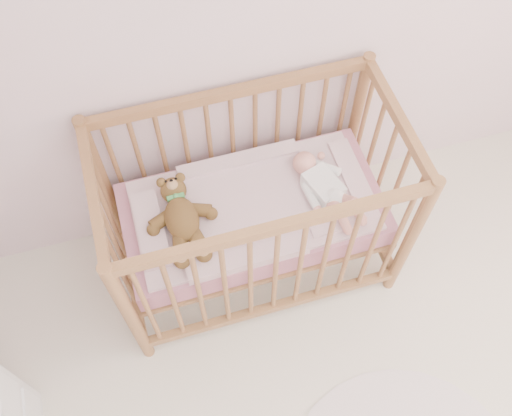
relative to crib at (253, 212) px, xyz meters
name	(u,v)px	position (x,y,z in m)	size (l,w,h in m)	color
crib	(253,212)	(0.00, 0.00, 0.00)	(1.36, 0.76, 1.00)	#A27944
mattress	(253,214)	(0.00, 0.00, -0.01)	(1.22, 0.62, 0.13)	#C47A8D
blanket	(253,206)	(0.00, 0.00, 0.06)	(1.10, 0.58, 0.06)	#ECA2AF
baby	(324,183)	(0.33, -0.02, 0.14)	(0.24, 0.50, 0.12)	white
teddy_bear	(182,218)	(-0.33, -0.02, 0.15)	(0.34, 0.48, 0.13)	brown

